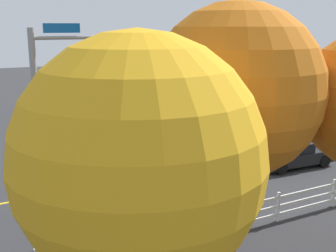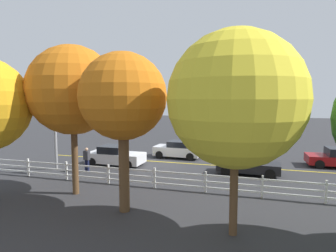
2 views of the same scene
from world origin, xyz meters
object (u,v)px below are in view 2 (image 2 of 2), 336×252
(tree_2, at_px, (236,99))
(tree_4, at_px, (123,97))
(car_1, at_px, (248,165))
(car_2, at_px, (115,156))
(tree_3, at_px, (73,90))
(car_3, at_px, (178,150))
(pedestrian, at_px, (87,159))

(tree_2, relative_size, tree_4, 1.06)
(car_1, bearing_deg, tree_4, -119.63)
(car_2, height_order, tree_2, tree_2)
(car_1, height_order, tree_3, tree_3)
(car_1, relative_size, tree_3, 0.53)
(car_2, bearing_deg, tree_3, -80.08)
(tree_4, bearing_deg, tree_3, -21.95)
(car_2, xyz_separation_m, tree_3, (-1.01, 6.52, 4.74))
(car_2, xyz_separation_m, car_3, (-3.92, -3.93, 0.00))
(car_2, relative_size, pedestrian, 2.57)
(car_1, distance_m, tree_4, 10.56)
(car_3, bearing_deg, car_1, 149.45)
(pedestrian, distance_m, tree_4, 8.73)
(pedestrian, bearing_deg, tree_4, 54.40)
(car_2, distance_m, car_3, 5.55)
(car_1, xyz_separation_m, car_2, (9.69, 0.12, 0.05))
(car_3, relative_size, tree_4, 0.57)
(car_2, distance_m, tree_3, 8.13)
(car_1, distance_m, tree_3, 11.94)
(car_3, xyz_separation_m, tree_4, (-0.56, 11.86, 4.38))
(car_1, bearing_deg, pedestrian, -163.13)
(pedestrian, relative_size, tree_4, 0.24)
(car_1, relative_size, car_2, 0.95)
(car_2, bearing_deg, car_3, 46.23)
(car_1, height_order, tree_2, tree_2)
(car_3, distance_m, tree_2, 14.49)
(car_2, distance_m, tree_2, 13.51)
(car_2, bearing_deg, car_1, 1.84)
(car_1, distance_m, car_2, 9.69)
(car_1, height_order, pedestrian, pedestrian)
(tree_4, bearing_deg, car_3, -87.27)
(tree_3, bearing_deg, car_1, -142.53)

